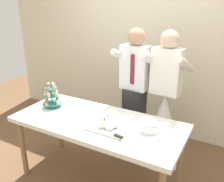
% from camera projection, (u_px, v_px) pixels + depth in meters
% --- Properties ---
extents(ground_plane, '(8.00, 8.00, 0.00)m').
position_uv_depth(ground_plane, '(99.00, 180.00, 2.83)').
color(ground_plane, brown).
extents(rear_wall, '(5.20, 0.10, 2.90)m').
position_uv_depth(rear_wall, '(151.00, 37.00, 3.52)').
color(rear_wall, beige).
rests_on(rear_wall, ground_plane).
extents(dessert_table, '(1.80, 0.80, 0.78)m').
position_uv_depth(dessert_table, '(98.00, 127.00, 2.58)').
color(dessert_table, white).
rests_on(dessert_table, ground_plane).
extents(cupcake_stand, '(0.23, 0.23, 0.31)m').
position_uv_depth(cupcake_stand, '(52.00, 97.00, 2.85)').
color(cupcake_stand, teal).
rests_on(cupcake_stand, dessert_table).
extents(main_cake_tray, '(0.43, 0.32, 0.12)m').
position_uv_depth(main_cake_tray, '(109.00, 124.00, 2.40)').
color(main_cake_tray, silver).
rests_on(main_cake_tray, dessert_table).
extents(plate_stack, '(0.18, 0.18, 0.10)m').
position_uv_depth(plate_stack, '(149.00, 126.00, 2.34)').
color(plate_stack, white).
rests_on(plate_stack, dessert_table).
extents(person_groom, '(0.49, 0.52, 1.66)m').
position_uv_depth(person_groom, '(134.00, 101.00, 3.12)').
color(person_groom, '#232328').
rests_on(person_groom, ground_plane).
extents(person_bride, '(0.56, 0.56, 1.66)m').
position_uv_depth(person_bride, '(163.00, 119.00, 3.02)').
color(person_bride, white).
rests_on(person_bride, ground_plane).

